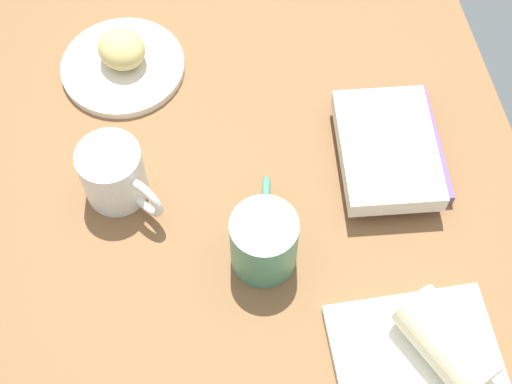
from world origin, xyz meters
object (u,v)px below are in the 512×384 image
(scone_pastry, at_px, (122,49))
(breakfast_wrap, at_px, (447,343))
(second_mug, at_px, (264,239))
(round_plate, at_px, (123,67))
(square_plate, at_px, (420,373))
(coffee_mug, at_px, (115,174))
(book_stack, at_px, (389,148))

(scone_pastry, bearing_deg, breakfast_wrap, -146.54)
(breakfast_wrap, distance_m, second_mug, 0.28)
(round_plate, height_order, square_plate, square_plate)
(square_plate, bearing_deg, breakfast_wrap, -55.65)
(scone_pastry, height_order, coffee_mug, coffee_mug)
(coffee_mug, distance_m, second_mug, 0.24)
(book_stack, distance_m, second_mug, 0.26)
(second_mug, bearing_deg, round_plate, 24.59)
(breakfast_wrap, xyz_separation_m, second_mug, (0.19, 0.21, 0.00))
(second_mug, bearing_deg, square_plate, -139.88)
(scone_pastry, xyz_separation_m, coffee_mug, (-0.24, 0.03, 0.01))
(square_plate, xyz_separation_m, book_stack, (0.34, -0.04, 0.02))
(scone_pastry, distance_m, square_plate, 0.69)
(scone_pastry, relative_size, breakfast_wrap, 0.61)
(square_plate, bearing_deg, round_plate, 30.71)
(scone_pastry, xyz_separation_m, book_stack, (-0.25, -0.39, -0.02))
(book_stack, xyz_separation_m, second_mug, (-0.13, 0.22, 0.03))
(square_plate, distance_m, book_stack, 0.35)
(round_plate, relative_size, coffee_mug, 1.62)
(round_plate, relative_size, second_mug, 1.39)
(breakfast_wrap, height_order, second_mug, second_mug)
(round_plate, xyz_separation_m, book_stack, (-0.25, -0.39, 0.02))
(round_plate, distance_m, scone_pastry, 0.04)
(scone_pastry, bearing_deg, coffee_mug, 173.46)
(book_stack, relative_size, second_mug, 1.61)
(scone_pastry, distance_m, second_mug, 0.42)
(round_plate, bearing_deg, coffee_mug, 174.12)
(breakfast_wrap, bearing_deg, square_plate, -171.39)
(square_plate, xyz_separation_m, coffee_mug, (0.35, 0.37, 0.04))
(scone_pastry, relative_size, square_plate, 0.37)
(breakfast_wrap, height_order, book_stack, breakfast_wrap)
(scone_pastry, bearing_deg, square_plate, -149.87)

